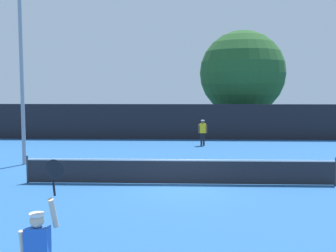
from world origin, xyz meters
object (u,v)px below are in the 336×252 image
Objects in this scene: large_tree at (242,73)px; parked_car_mid at (152,123)px; parked_car_near at (99,122)px; parked_car_far at (286,121)px; tennis_ball at (138,168)px; light_pole at (21,52)px; player_receiving at (203,130)px; player_serving at (39,247)px.

parked_car_mid is at bearing 175.80° from large_tree.
parked_car_near is at bearing 158.40° from parked_car_mid.
tennis_ball is at bearing -112.88° from parked_car_far.
large_tree reaches higher than parked_car_far.
parked_car_near is 1.00× the size of parked_car_far.
parked_car_near is (0.11, 17.15, -4.66)m from light_pole.
parked_car_far reaches higher than player_receiving.
tennis_ball is 19.02m from parked_car_near.
parked_car_far is (17.11, 1.35, 0.00)m from parked_car_near.
parked_car_far is (8.20, 11.40, -0.25)m from player_receiving.
large_tree is (7.28, 28.34, 3.95)m from player_serving.
large_tree is 1.94× the size of parked_car_near.
large_tree is at bearing 66.65° from tennis_ball.
large_tree is (7.01, 16.25, 5.00)m from tennis_ball.
parked_car_near is at bearing -167.80° from parked_car_far.
parked_car_near is (-8.91, 10.05, -0.25)m from player_receiving.
light_pole is at bearing -81.86° from parked_car_near.
parked_car_near is (-5.58, 18.17, 0.74)m from tennis_ball.
tennis_ball is at bearing -93.97° from parked_car_mid.
parked_car_near and parked_car_far have the same top height.
tennis_ball is at bearing 88.72° from player_serving.
player_receiving is at bearing 79.89° from player_serving.
parked_car_far is at bearing 35.90° from large_tree.
player_receiving is 13.43m from parked_car_near.
tennis_ball is at bearing -113.35° from large_tree.
parked_car_near is at bearing 171.30° from large_tree.
light_pole is 17.22m from parked_car_mid.
parked_car_far is at bearing 6.40° from parked_car_mid.
parked_car_mid is (5.05, 15.79, -4.66)m from light_pole.
light_pole is 17.77m from parked_car_near.
parked_car_near is 17.16m from parked_car_far.
parked_car_far is (11.53, 19.52, 0.74)m from tennis_ball.
tennis_ball is 0.02× the size of parked_car_near.
light_pole is (-5.42, 13.11, 4.34)m from player_serving.
tennis_ball is at bearing -64.43° from parked_car_near.
parked_car_far is (11.81, 31.61, -0.31)m from player_serving.
large_tree is at bearing -114.37° from player_receiving.
parked_car_mid is at bearing 90.73° from player_serving.
parked_car_mid is (-7.65, 0.56, -4.26)m from large_tree.
light_pole is at bearing -113.88° from parked_car_mid.
player_receiving is at bearing -71.57° from parked_car_mid.
light_pole is at bearing 38.22° from player_receiving.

